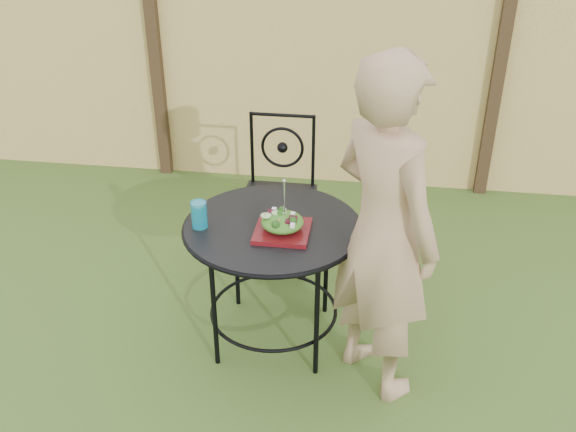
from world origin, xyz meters
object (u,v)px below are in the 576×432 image
at_px(diner, 384,233).
at_px(salad_plate, 282,231).
at_px(patio_chair, 279,188).
at_px(patio_table, 273,247).

distance_m(diner, salad_plate, 0.53).
relative_size(patio_chair, salad_plate, 3.52).
bearing_deg(patio_chair, patio_table, -83.13).
xyz_separation_m(patio_table, patio_chair, (-0.10, 0.83, -0.08)).
height_order(patio_table, patio_chair, patio_chair).
height_order(patio_table, salad_plate, salad_plate).
distance_m(patio_table, diner, 0.66).
height_order(patio_table, diner, diner).
bearing_deg(diner, patio_table, 24.50).
bearing_deg(diner, salad_plate, 30.07).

